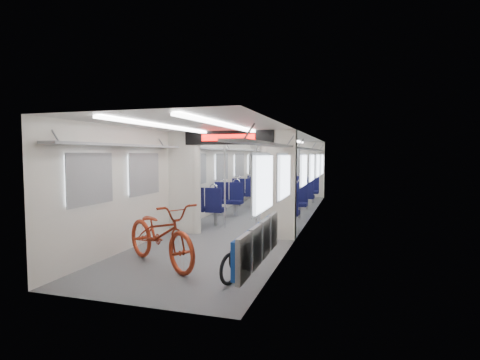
{
  "coord_description": "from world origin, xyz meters",
  "views": [
    {
      "loc": [
        2.59,
        -9.76,
        1.79
      ],
      "look_at": [
        0.08,
        -1.48,
        1.2
      ],
      "focal_mm": 28.0,
      "sensor_mm": 36.0,
      "label": 1
    }
  ],
  "objects_px": {
    "seat_bay_near_left": "(218,201)",
    "stanchion_far_right": "(277,174)",
    "seat_bay_near_right": "(286,203)",
    "stanchion_near_right": "(256,182)",
    "stanchion_near_left": "(225,181)",
    "bike_hoop_a": "(229,271)",
    "bicycle": "(160,234)",
    "seat_bay_far_left": "(252,189)",
    "bike_hoop_b": "(237,259)",
    "seat_bay_far_right": "(303,190)",
    "flip_bench": "(259,242)",
    "bike_hoop_c": "(254,250)",
    "stanchion_far_left": "(259,174)"
  },
  "relations": [
    {
      "from": "seat_bay_near_right",
      "to": "stanchion_near_left",
      "type": "relative_size",
      "value": 0.87
    },
    {
      "from": "bike_hoop_c",
      "to": "stanchion_near_left",
      "type": "xyz_separation_m",
      "value": [
        -1.4,
        2.53,
        0.96
      ]
    },
    {
      "from": "stanchion_far_right",
      "to": "stanchion_near_right",
      "type": "bearing_deg",
      "value": -87.17
    },
    {
      "from": "seat_bay_near_right",
      "to": "stanchion_near_left",
      "type": "xyz_separation_m",
      "value": [
        -1.3,
        -1.12,
        0.62
      ]
    },
    {
      "from": "flip_bench",
      "to": "bike_hoop_a",
      "type": "xyz_separation_m",
      "value": [
        -0.37,
        -0.18,
        -0.38
      ]
    },
    {
      "from": "bicycle",
      "to": "stanchion_near_left",
      "type": "height_order",
      "value": "stanchion_near_left"
    },
    {
      "from": "bike_hoop_b",
      "to": "seat_bay_far_left",
      "type": "xyz_separation_m",
      "value": [
        -1.84,
        7.78,
        0.34
      ]
    },
    {
      "from": "flip_bench",
      "to": "bike_hoop_c",
      "type": "relative_size",
      "value": 4.86
    },
    {
      "from": "bike_hoop_b",
      "to": "stanchion_near_left",
      "type": "distance_m",
      "value": 3.48
    },
    {
      "from": "seat_bay_near_right",
      "to": "seat_bay_near_left",
      "type": "bearing_deg",
      "value": -178.31
    },
    {
      "from": "seat_bay_near_right",
      "to": "seat_bay_far_right",
      "type": "distance_m",
      "value": 3.51
    },
    {
      "from": "bike_hoop_b",
      "to": "stanchion_near_right",
      "type": "height_order",
      "value": "stanchion_near_right"
    },
    {
      "from": "flip_bench",
      "to": "stanchion_near_right",
      "type": "distance_m",
      "value": 3.73
    },
    {
      "from": "bike_hoop_c",
      "to": "stanchion_far_left",
      "type": "xyz_separation_m",
      "value": [
        -1.39,
        5.91,
        0.96
      ]
    },
    {
      "from": "bicycle",
      "to": "seat_bay_near_right",
      "type": "xyz_separation_m",
      "value": [
        1.3,
        4.28,
        0.02
      ]
    },
    {
      "from": "flip_bench",
      "to": "seat_bay_far_right",
      "type": "bearing_deg",
      "value": 92.94
    },
    {
      "from": "flip_bench",
      "to": "bike_hoop_b",
      "type": "distance_m",
      "value": 0.73
    },
    {
      "from": "seat_bay_near_left",
      "to": "stanchion_near_left",
      "type": "bearing_deg",
      "value": -61.81
    },
    {
      "from": "bike_hoop_b",
      "to": "stanchion_far_right",
      "type": "bearing_deg",
      "value": 95.94
    },
    {
      "from": "seat_bay_near_left",
      "to": "stanchion_near_left",
      "type": "distance_m",
      "value": 1.36
    },
    {
      "from": "seat_bay_far_right",
      "to": "stanchion_near_right",
      "type": "relative_size",
      "value": 0.88
    },
    {
      "from": "bike_hoop_b",
      "to": "seat_bay_near_left",
      "type": "relative_size",
      "value": 0.22
    },
    {
      "from": "bicycle",
      "to": "stanchion_near_left",
      "type": "distance_m",
      "value": 3.22
    },
    {
      "from": "seat_bay_near_right",
      "to": "stanchion_far_right",
      "type": "bearing_deg",
      "value": 107.4
    },
    {
      "from": "bike_hoop_a",
      "to": "stanchion_near_right",
      "type": "xyz_separation_m",
      "value": [
        -0.59,
        3.74,
        0.95
      ]
    },
    {
      "from": "bike_hoop_c",
      "to": "seat_bay_near_left",
      "type": "xyz_separation_m",
      "value": [
        -1.97,
        3.6,
        0.34
      ]
    },
    {
      "from": "flip_bench",
      "to": "stanchion_far_right",
      "type": "relative_size",
      "value": 0.93
    },
    {
      "from": "stanchion_near_left",
      "to": "bike_hoop_a",
      "type": "bearing_deg",
      "value": -69.96
    },
    {
      "from": "stanchion_near_left",
      "to": "stanchion_far_right",
      "type": "relative_size",
      "value": 1.0
    },
    {
      "from": "seat_bay_near_left",
      "to": "stanchion_near_right",
      "type": "distance_m",
      "value": 1.79
    },
    {
      "from": "stanchion_near_right",
      "to": "stanchion_far_left",
      "type": "relative_size",
      "value": 1.0
    },
    {
      "from": "seat_bay_near_right",
      "to": "stanchion_far_left",
      "type": "height_order",
      "value": "stanchion_far_left"
    },
    {
      "from": "bike_hoop_b",
      "to": "seat_bay_far_right",
      "type": "bearing_deg",
      "value": 89.78
    },
    {
      "from": "flip_bench",
      "to": "seat_bay_far_left",
      "type": "relative_size",
      "value": 1.07
    },
    {
      "from": "bike_hoop_c",
      "to": "seat_bay_near_left",
      "type": "height_order",
      "value": "seat_bay_near_left"
    },
    {
      "from": "seat_bay_near_left",
      "to": "stanchion_far_right",
      "type": "distance_m",
      "value": 2.64
    },
    {
      "from": "seat_bay_far_right",
      "to": "stanchion_far_right",
      "type": "distance_m",
      "value": 1.58
    },
    {
      "from": "bicycle",
      "to": "flip_bench",
      "type": "bearing_deg",
      "value": -69.95
    },
    {
      "from": "seat_bay_near_right",
      "to": "stanchion_near_right",
      "type": "bearing_deg",
      "value": -116.4
    },
    {
      "from": "bicycle",
      "to": "bike_hoop_b",
      "type": "relative_size",
      "value": 4.45
    },
    {
      "from": "stanchion_far_right",
      "to": "seat_bay_far_left",
      "type": "bearing_deg",
      "value": 131.35
    },
    {
      "from": "bike_hoop_b",
      "to": "seat_bay_far_right",
      "type": "relative_size",
      "value": 0.22
    },
    {
      "from": "seat_bay_far_left",
      "to": "stanchion_far_right",
      "type": "xyz_separation_m",
      "value": [
        1.17,
        -1.33,
        0.62
      ]
    },
    {
      "from": "bike_hoop_a",
      "to": "seat_bay_far_right",
      "type": "xyz_separation_m",
      "value": [
        -0.05,
        8.33,
        0.34
      ]
    },
    {
      "from": "seat_bay_far_right",
      "to": "stanchion_near_left",
      "type": "relative_size",
      "value": 0.88
    },
    {
      "from": "stanchion_far_right",
      "to": "bicycle",
      "type": "bearing_deg",
      "value": -95.23
    },
    {
      "from": "flip_bench",
      "to": "seat_bay_far_left",
      "type": "distance_m",
      "value": 8.52
    },
    {
      "from": "seat_bay_near_left",
      "to": "stanchion_near_left",
      "type": "relative_size",
      "value": 0.86
    },
    {
      "from": "bicycle",
      "to": "stanchion_far_left",
      "type": "height_order",
      "value": "stanchion_far_left"
    },
    {
      "from": "seat_bay_near_left",
      "to": "seat_bay_near_right",
      "type": "bearing_deg",
      "value": 1.69
    }
  ]
}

